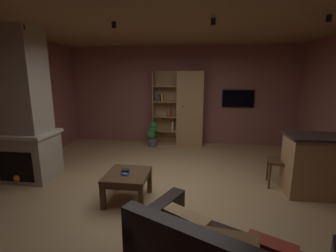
{
  "coord_description": "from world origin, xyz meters",
  "views": [
    {
      "loc": [
        0.54,
        -3.7,
        1.93
      ],
      "look_at": [
        0.0,
        0.4,
        1.05
      ],
      "focal_mm": 25.33,
      "sensor_mm": 36.0,
      "label": 1
    }
  ],
  "objects_px": {
    "dining_chair": "(286,158)",
    "coffee_table": "(127,178)",
    "table_book_1": "(125,170)",
    "wall_mounted_tv": "(238,99)",
    "kitchen_bar_counter": "(336,166)",
    "potted_floor_plant": "(152,134)",
    "table_book_0": "(125,174)",
    "stone_fireplace": "(23,114)",
    "bookshelf_cabinet": "(187,109)"
  },
  "relations": [
    {
      "from": "kitchen_bar_counter",
      "to": "dining_chair",
      "type": "distance_m",
      "value": 0.72
    },
    {
      "from": "bookshelf_cabinet",
      "to": "potted_floor_plant",
      "type": "distance_m",
      "value": 1.17
    },
    {
      "from": "stone_fireplace",
      "to": "bookshelf_cabinet",
      "type": "height_order",
      "value": "stone_fireplace"
    },
    {
      "from": "coffee_table",
      "to": "potted_floor_plant",
      "type": "bearing_deg",
      "value": 93.75
    },
    {
      "from": "coffee_table",
      "to": "potted_floor_plant",
      "type": "height_order",
      "value": "potted_floor_plant"
    },
    {
      "from": "kitchen_bar_counter",
      "to": "potted_floor_plant",
      "type": "bearing_deg",
      "value": 146.04
    },
    {
      "from": "wall_mounted_tv",
      "to": "stone_fireplace",
      "type": "bearing_deg",
      "value": -146.35
    },
    {
      "from": "stone_fireplace",
      "to": "dining_chair",
      "type": "xyz_separation_m",
      "value": [
        4.72,
        0.26,
        -0.71
      ]
    },
    {
      "from": "coffee_table",
      "to": "stone_fireplace",
      "type": "bearing_deg",
      "value": 164.96
    },
    {
      "from": "table_book_1",
      "to": "wall_mounted_tv",
      "type": "xyz_separation_m",
      "value": [
        2.17,
        3.37,
        0.83
      ]
    },
    {
      "from": "stone_fireplace",
      "to": "bookshelf_cabinet",
      "type": "distance_m",
      "value": 3.87
    },
    {
      "from": "table_book_1",
      "to": "stone_fireplace",
      "type": "bearing_deg",
      "value": 165.34
    },
    {
      "from": "kitchen_bar_counter",
      "to": "potted_floor_plant",
      "type": "relative_size",
      "value": 2.21
    },
    {
      "from": "kitchen_bar_counter",
      "to": "coffee_table",
      "type": "xyz_separation_m",
      "value": [
        -3.28,
        -0.58,
        -0.14
      ]
    },
    {
      "from": "dining_chair",
      "to": "bookshelf_cabinet",
      "type": "bearing_deg",
      "value": 128.5
    },
    {
      "from": "kitchen_bar_counter",
      "to": "table_book_1",
      "type": "height_order",
      "value": "kitchen_bar_counter"
    },
    {
      "from": "wall_mounted_tv",
      "to": "dining_chair",
      "type": "bearing_deg",
      "value": -79.48
    },
    {
      "from": "kitchen_bar_counter",
      "to": "coffee_table",
      "type": "relative_size",
      "value": 2.27
    },
    {
      "from": "kitchen_bar_counter",
      "to": "coffee_table",
      "type": "bearing_deg",
      "value": -169.92
    },
    {
      "from": "bookshelf_cabinet",
      "to": "kitchen_bar_counter",
      "type": "height_order",
      "value": "bookshelf_cabinet"
    },
    {
      "from": "dining_chair",
      "to": "table_book_1",
      "type": "bearing_deg",
      "value": -163.08
    },
    {
      "from": "bookshelf_cabinet",
      "to": "table_book_0",
      "type": "bearing_deg",
      "value": -103.09
    },
    {
      "from": "table_book_0",
      "to": "potted_floor_plant",
      "type": "distance_m",
      "value": 3.0
    },
    {
      "from": "bookshelf_cabinet",
      "to": "dining_chair",
      "type": "xyz_separation_m",
      "value": [
        1.87,
        -2.35,
        -0.49
      ]
    },
    {
      "from": "bookshelf_cabinet",
      "to": "kitchen_bar_counter",
      "type": "distance_m",
      "value": 3.67
    },
    {
      "from": "table_book_0",
      "to": "potted_floor_plant",
      "type": "relative_size",
      "value": 0.14
    },
    {
      "from": "potted_floor_plant",
      "to": "kitchen_bar_counter",
      "type": "bearing_deg",
      "value": -33.96
    },
    {
      "from": "bookshelf_cabinet",
      "to": "table_book_0",
      "type": "distance_m",
      "value": 3.38
    },
    {
      "from": "table_book_0",
      "to": "table_book_1",
      "type": "height_order",
      "value": "table_book_1"
    },
    {
      "from": "bookshelf_cabinet",
      "to": "kitchen_bar_counter",
      "type": "relative_size",
      "value": 1.31
    },
    {
      "from": "kitchen_bar_counter",
      "to": "table_book_0",
      "type": "height_order",
      "value": "kitchen_bar_counter"
    },
    {
      "from": "dining_chair",
      "to": "wall_mounted_tv",
      "type": "height_order",
      "value": "wall_mounted_tv"
    },
    {
      "from": "wall_mounted_tv",
      "to": "bookshelf_cabinet",
      "type": "bearing_deg",
      "value": -171.41
    },
    {
      "from": "dining_chair",
      "to": "coffee_table",
      "type": "bearing_deg",
      "value": -162.34
    },
    {
      "from": "bookshelf_cabinet",
      "to": "potted_floor_plant",
      "type": "height_order",
      "value": "bookshelf_cabinet"
    },
    {
      "from": "table_book_0",
      "to": "table_book_1",
      "type": "distance_m",
      "value": 0.1
    },
    {
      "from": "table_book_1",
      "to": "wall_mounted_tv",
      "type": "distance_m",
      "value": 4.09
    },
    {
      "from": "dining_chair",
      "to": "kitchen_bar_counter",
      "type": "bearing_deg",
      "value": -20.2
    },
    {
      "from": "kitchen_bar_counter",
      "to": "table_book_0",
      "type": "relative_size",
      "value": 15.61
    },
    {
      "from": "stone_fireplace",
      "to": "table_book_0",
      "type": "relative_size",
      "value": 27.46
    },
    {
      "from": "dining_chair",
      "to": "potted_floor_plant",
      "type": "relative_size",
      "value": 1.3
    },
    {
      "from": "bookshelf_cabinet",
      "to": "table_book_1",
      "type": "height_order",
      "value": "bookshelf_cabinet"
    },
    {
      "from": "wall_mounted_tv",
      "to": "potted_floor_plant",
      "type": "bearing_deg",
      "value": -168.57
    },
    {
      "from": "stone_fireplace",
      "to": "potted_floor_plant",
      "type": "bearing_deg",
      "value": 50.83
    },
    {
      "from": "kitchen_bar_counter",
      "to": "table_book_0",
      "type": "bearing_deg",
      "value": -168.81
    },
    {
      "from": "stone_fireplace",
      "to": "wall_mounted_tv",
      "type": "distance_m",
      "value": 5.1
    },
    {
      "from": "kitchen_bar_counter",
      "to": "coffee_table",
      "type": "height_order",
      "value": "kitchen_bar_counter"
    },
    {
      "from": "potted_floor_plant",
      "to": "wall_mounted_tv",
      "type": "bearing_deg",
      "value": 11.43
    },
    {
      "from": "table_book_0",
      "to": "potted_floor_plant",
      "type": "height_order",
      "value": "potted_floor_plant"
    },
    {
      "from": "stone_fireplace",
      "to": "kitchen_bar_counter",
      "type": "bearing_deg",
      "value": 0.17
    }
  ]
}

